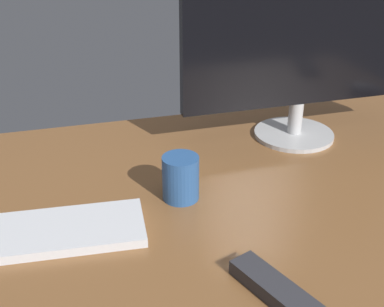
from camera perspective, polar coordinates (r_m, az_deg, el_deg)
name	(u,v)px	position (r cm, az deg, el deg)	size (l,w,h in cm)	color
desk	(236,196)	(102.19, 5.02, -4.87)	(140.00, 84.00, 2.00)	brown
monitor	(303,43)	(119.19, 12.60, 12.22)	(57.70, 19.61, 42.14)	#B8B8B8
keyboard	(21,236)	(92.68, -19.00, -8.87)	(42.89, 13.19, 1.70)	silver
tv_remote	(282,295)	(77.21, 10.30, -15.66)	(18.91, 4.54, 2.44)	#2D2D33
coffee_mug	(181,178)	(97.15, -1.31, -2.80)	(7.22, 7.22, 9.04)	#28518C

